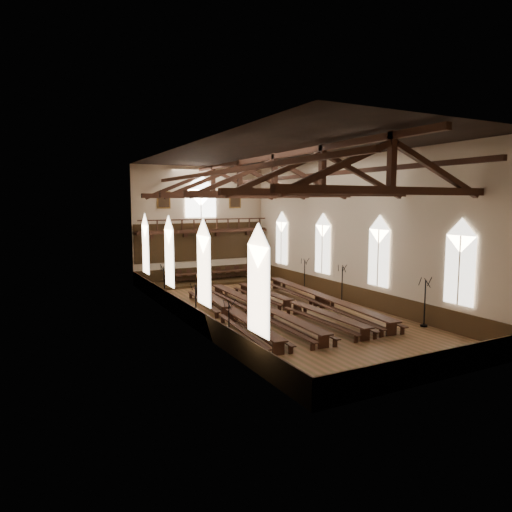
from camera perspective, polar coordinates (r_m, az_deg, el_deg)
The scene contains 21 objects.
ground at distance 29.43m, azimuth 2.26°, elevation -6.84°, with size 26.00×26.00×0.00m, color brown.
room_walls at distance 28.61m, azimuth 2.32°, elevation 5.84°, with size 26.00×26.00×26.00m.
wainscot_band at distance 29.29m, azimuth 2.27°, elevation -5.70°, with size 12.00×26.00×1.20m.
side_windows at distance 28.78m, azimuth 2.30°, elevation 0.42°, with size 11.85×19.80×4.50m.
end_window at distance 40.31m, azimuth -6.92°, elevation 7.14°, with size 2.80×0.12×3.80m.
minstrels_gallery at distance 40.19m, azimuth -6.74°, elevation 2.41°, with size 11.80×1.24×3.70m.
portraits at distance 40.30m, azimuth -6.92°, elevation 6.96°, with size 7.75×0.09×1.45m.
roof_trusses at distance 28.64m, azimuth 2.34°, elevation 9.35°, with size 11.70×25.70×2.80m.
refectory_row_a at distance 27.14m, azimuth -3.28°, elevation -6.84°, with size 2.12×14.37×0.74m.
refectory_row_b at distance 27.93m, azimuth 0.45°, elevation -6.41°, with size 1.75×14.52×0.76m.
refectory_row_c at distance 29.02m, azimuth 4.54°, elevation -5.96°, with size 1.52×14.30×0.74m.
refectory_row_d at distance 30.64m, azimuth 8.26°, elevation -5.23°, with size 2.34×15.04×0.81m.
dais at distance 39.64m, azimuth -5.47°, elevation -3.17°, with size 11.40×3.16×0.21m, color #382310.
high_table at distance 39.52m, azimuth -5.48°, elevation -2.14°, with size 7.80×0.94×0.73m.
high_chairs at distance 40.23m, azimuth -5.89°, elevation -2.11°, with size 7.67×0.48×0.98m.
candelabrum_left_near at distance 22.21m, azimuth -3.39°, elevation -9.51°, with size 0.67×0.69×2.29m.
candelabrum_left_mid at distance 26.31m, azimuth -7.51°, elevation -6.91°, with size 0.71×0.70×2.38m.
candelabrum_left_far at distance 32.12m, azimuth -11.38°, elevation -4.33°, with size 0.74×0.82×2.69m.
candelabrum_right_near at distance 27.22m, azimuth 20.30°, elevation -6.55°, with size 0.75×0.86×2.79m.
candelabrum_right_mid at distance 32.44m, azimuth 10.69°, elevation -4.25°, with size 0.77×0.77×2.60m.
candelabrum_right_far at distance 36.18m, azimuth 6.07°, elevation -3.06°, with size 0.70×0.78×2.55m.
Camera 1 is at (-14.26, -24.80, 6.90)m, focal length 32.00 mm.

